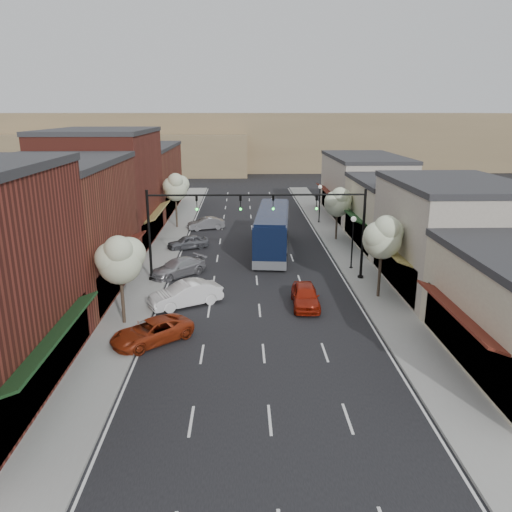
{
  "coord_description": "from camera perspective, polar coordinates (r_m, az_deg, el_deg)",
  "views": [
    {
      "loc": [
        -1.11,
        -28.18,
        12.51
      ],
      "look_at": [
        -0.09,
        7.14,
        2.2
      ],
      "focal_mm": 35.0,
      "sensor_mm": 36.0,
      "label": 1
    }
  ],
  "objects": [
    {
      "name": "sidewalk_right",
      "position": [
        49.23,
        9.54,
        1.41
      ],
      "size": [
        2.8,
        73.0,
        0.15
      ],
      "primitive_type": "cube",
      "color": "gray",
      "rests_on": "ground"
    },
    {
      "name": "tree_right_far",
      "position": [
        49.78,
        9.37,
        6.2
      ],
      "size": [
        2.85,
        2.65,
        5.43
      ],
      "color": "#47382B",
      "rests_on": "ground"
    },
    {
      "name": "lamp_post_far",
      "position": [
        57.67,
        7.3,
        6.65
      ],
      "size": [
        0.44,
        0.44,
        4.44
      ],
      "color": "black",
      "rests_on": "ground"
    },
    {
      "name": "parked_car_c",
      "position": [
        39.57,
        -8.91,
        -1.32
      ],
      "size": [
        4.78,
        4.65,
        1.38
      ],
      "primitive_type": "imported",
      "rotation": [
        0.0,
        0.0,
        -0.82
      ],
      "color": "#A09FA4",
      "rests_on": "ground"
    },
    {
      "name": "bldg_left_midnear",
      "position": [
        37.44,
        -22.16,
        2.95
      ],
      "size": [
        10.14,
        14.1,
        9.4
      ],
      "color": "brown",
      "rests_on": "ground"
    },
    {
      "name": "bldg_right_midfar",
      "position": [
        49.39,
        15.88,
        4.74
      ],
      "size": [
        9.14,
        12.1,
        6.4
      ],
      "color": "beige",
      "rests_on": "ground"
    },
    {
      "name": "bldg_left_midfar",
      "position": [
        50.44,
        -16.88,
        7.47
      ],
      "size": [
        10.14,
        14.1,
        10.9
      ],
      "color": "maroon",
      "rests_on": "ground"
    },
    {
      "name": "tree_left_far",
      "position": [
        55.16,
        -9.17,
        7.82
      ],
      "size": [
        2.85,
        2.65,
        6.13
      ],
      "color": "#47382B",
      "rests_on": "ground"
    },
    {
      "name": "coach_bus",
      "position": [
        45.62,
        1.9,
        2.96
      ],
      "size": [
        4.03,
        12.91,
        3.88
      ],
      "rotation": [
        0.0,
        0.0,
        -0.1
      ],
      "color": "black",
      "rests_on": "ground"
    },
    {
      "name": "parked_car_d",
      "position": [
        47.24,
        -7.79,
        1.58
      ],
      "size": [
        4.14,
        2.97,
        1.31
      ],
      "primitive_type": "imported",
      "rotation": [
        0.0,
        0.0,
        -1.15
      ],
      "color": "#5C5D64",
      "rests_on": "ground"
    },
    {
      "name": "bldg_left_far",
      "position": [
        66.04,
        -13.25,
        8.58
      ],
      "size": [
        10.14,
        18.1,
        8.4
      ],
      "color": "brown",
      "rests_on": "ground"
    },
    {
      "name": "hill_far",
      "position": [
        118.36,
        -1.15,
        13.11
      ],
      "size": [
        120.0,
        30.0,
        12.0
      ],
      "primitive_type": "cube",
      "color": "#7A6647",
      "rests_on": "ground"
    },
    {
      "name": "bldg_right_far",
      "position": [
        62.61,
        12.17,
        7.78
      ],
      "size": [
        9.14,
        16.1,
        7.4
      ],
      "color": "#B4AA9B",
      "rests_on": "ground"
    },
    {
      "name": "tree_left_near",
      "position": [
        30.18,
        -15.29,
        -0.26
      ],
      "size": [
        2.85,
        2.65,
        5.69
      ],
      "color": "#47382B",
      "rests_on": "ground"
    },
    {
      "name": "curb_right",
      "position": [
        48.98,
        7.93,
        1.4
      ],
      "size": [
        0.25,
        73.0,
        0.17
      ],
      "primitive_type": "cube",
      "color": "gray",
      "rests_on": "ground"
    },
    {
      "name": "sidewalk_left",
      "position": [
        48.85,
        -10.19,
        1.26
      ],
      "size": [
        2.8,
        73.0,
        0.15
      ],
      "primitive_type": "cube",
      "color": "gray",
      "rests_on": "ground"
    },
    {
      "name": "bldg_right_midnear",
      "position": [
        38.23,
        21.22,
        2.15
      ],
      "size": [
        9.14,
        12.1,
        7.9
      ],
      "color": "#B4AA9B",
      "rests_on": "ground"
    },
    {
      "name": "signal_mast_right",
      "position": [
        37.63,
        8.7,
        3.98
      ],
      "size": [
        8.22,
        0.46,
        7.0
      ],
      "color": "black",
      "rests_on": "ground"
    },
    {
      "name": "curb_left",
      "position": [
        48.66,
        -8.56,
        1.28
      ],
      "size": [
        0.25,
        73.0,
        0.17
      ],
      "primitive_type": "cube",
      "color": "gray",
      "rests_on": "ground"
    },
    {
      "name": "lamp_post_near",
      "position": [
        40.81,
        11.01,
        2.5
      ],
      "size": [
        0.44,
        0.44,
        4.44
      ],
      "color": "black",
      "rests_on": "ground"
    },
    {
      "name": "parked_car_e",
      "position": [
        54.88,
        -5.75,
        3.71
      ],
      "size": [
        4.22,
        2.48,
        1.32
      ],
      "primitive_type": "imported",
      "rotation": [
        0.0,
        0.0,
        -1.28
      ],
      "color": "gray",
      "rests_on": "ground"
    },
    {
      "name": "red_hatchback",
      "position": [
        33.24,
        5.65,
        -4.56
      ],
      "size": [
        1.88,
        4.38,
        1.47
      ],
      "primitive_type": "imported",
      "rotation": [
        0.0,
        0.0,
        -0.03
      ],
      "color": "#991C0B",
      "rests_on": "ground"
    },
    {
      "name": "tree_right_near",
      "position": [
        34.44,
        14.34,
        2.22
      ],
      "size": [
        2.85,
        2.65,
        5.95
      ],
      "color": "#47382B",
      "rests_on": "ground"
    },
    {
      "name": "parked_car_b",
      "position": [
        33.53,
        -8.06,
        -4.34
      ],
      "size": [
        5.08,
        3.81,
        1.6
      ],
      "primitive_type": "imported",
      "rotation": [
        0.0,
        0.0,
        -1.07
      ],
      "color": "white",
      "rests_on": "ground"
    },
    {
      "name": "ground",
      "position": [
        30.85,
        0.55,
        -7.65
      ],
      "size": [
        160.0,
        160.0,
        0.0
      ],
      "primitive_type": "plane",
      "color": "black",
      "rests_on": "ground"
    },
    {
      "name": "hill_near",
      "position": [
        109.17,
        -14.58,
        11.29
      ],
      "size": [
        50.0,
        20.0,
        8.0
      ],
      "primitive_type": "cube",
      "color": "#7A6647",
      "rests_on": "ground"
    },
    {
      "name": "parked_car_a",
      "position": [
        28.77,
        -11.83,
        -8.45
      ],
      "size": [
        4.96,
        4.65,
        1.3
      ],
      "primitive_type": "imported",
      "rotation": [
        0.0,
        0.0,
        -0.87
      ],
      "color": "maroon",
      "rests_on": "ground"
    },
    {
      "name": "signal_mast_left",
      "position": [
        37.3,
        -8.59,
        3.88
      ],
      "size": [
        8.22,
        0.46,
        7.0
      ],
      "color": "black",
      "rests_on": "ground"
    }
  ]
}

